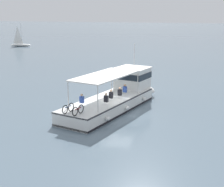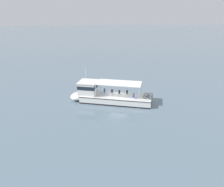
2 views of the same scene
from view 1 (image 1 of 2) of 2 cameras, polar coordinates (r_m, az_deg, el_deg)
name	(u,v)px [view 1 (image 1 of 2)]	position (r m, az deg, el deg)	size (l,w,h in m)	color
ground_plane	(117,113)	(27.57, 0.95, -3.42)	(400.00, 400.00, 0.00)	slate
ferry_main	(118,95)	(29.25, 1.02, -0.31)	(13.07, 6.24, 5.32)	white
sailboat_near_port	(20,44)	(81.76, -15.57, 8.27)	(2.38, 4.99, 5.40)	white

